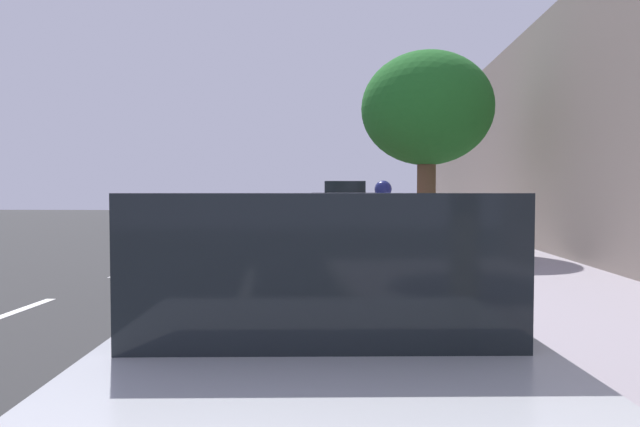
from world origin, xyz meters
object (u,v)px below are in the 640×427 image
at_px(parked_sedan_red_second, 343,223).
at_px(street_tree_mid_block, 427,110).
at_px(bicycle_at_curb, 369,265).
at_px(parked_sedan_silver_nearest, 319,331).
at_px(cyclist_with_backpack, 384,224).
at_px(parked_suv_green_mid, 343,204).

bearing_deg(parked_sedan_red_second, street_tree_mid_block, -25.79).
distance_m(bicycle_at_curb, street_tree_mid_block, 5.44).
distance_m(parked_sedan_silver_nearest, parked_sedan_red_second, 11.08).
bearing_deg(cyclist_with_backpack, parked_sedan_silver_nearest, -97.15).
height_order(parked_sedan_silver_nearest, street_tree_mid_block, street_tree_mid_block).
distance_m(parked_suv_green_mid, bicycle_at_curb, 15.51).
bearing_deg(parked_sedan_red_second, cyclist_with_backpack, -82.82).
distance_m(parked_sedan_silver_nearest, cyclist_with_backpack, 5.52).
bearing_deg(parked_sedan_silver_nearest, parked_suv_green_mid, 90.37).
bearing_deg(bicycle_at_curb, parked_sedan_red_second, 95.41).
bearing_deg(cyclist_with_backpack, bicycle_at_curb, 116.67).
distance_m(parked_sedan_red_second, parked_suv_green_mid, 10.30).
height_order(bicycle_at_curb, cyclist_with_backpack, cyclist_with_backpack).
xyz_separation_m(parked_sedan_silver_nearest, street_tree_mid_block, (1.94, 10.13, 2.68)).
bearing_deg(parked_suv_green_mid, bicycle_at_curb, -87.76).
bearing_deg(parked_sedan_red_second, parked_suv_green_mid, 90.63).
xyz_separation_m(parked_sedan_red_second, parked_suv_green_mid, (-0.11, 10.30, 0.27)).
bearing_deg(parked_sedan_silver_nearest, parked_sedan_red_second, 90.12).
distance_m(cyclist_with_backpack, street_tree_mid_block, 5.40).
relative_size(parked_sedan_silver_nearest, cyclist_with_backpack, 2.65).
distance_m(parked_sedan_red_second, street_tree_mid_block, 3.46).
height_order(parked_sedan_red_second, bicycle_at_curb, parked_sedan_red_second).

